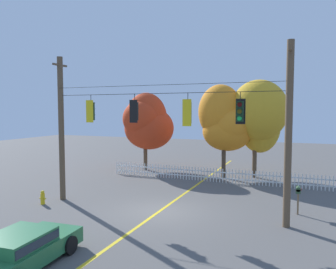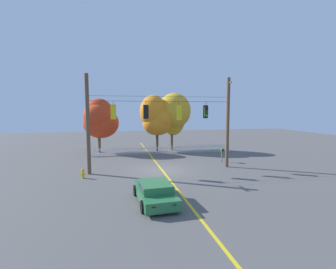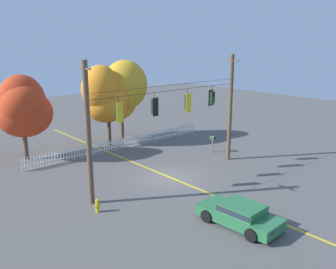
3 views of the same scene
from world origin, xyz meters
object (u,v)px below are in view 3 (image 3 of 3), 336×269
at_px(traffic_signal_northbound_primary, 187,103).
at_px(fire_hydrant, 97,206).
at_px(traffic_signal_northbound_secondary, 119,112).
at_px(autumn_maple_near_fence, 23,108).
at_px(autumn_oak_far_east, 122,90).
at_px(traffic_signal_westbound_side, 154,107).
at_px(autumn_maple_mid, 105,97).
at_px(traffic_signal_southbound_primary, 212,98).
at_px(parked_car, 240,214).
at_px(roadside_mailbox, 213,139).

relative_size(traffic_signal_northbound_primary, fire_hydrant, 2.08).
xyz_separation_m(traffic_signal_northbound_primary, fire_hydrant, (-7.74, -1.19, -4.54)).
bearing_deg(traffic_signal_northbound_secondary, fire_hydrant, -153.05).
bearing_deg(autumn_maple_near_fence, autumn_oak_far_east, 1.10).
distance_m(traffic_signal_northbound_primary, fire_hydrant, 9.05).
bearing_deg(fire_hydrant, traffic_signal_northbound_primary, 8.70).
distance_m(traffic_signal_westbound_side, autumn_maple_mid, 10.01).
height_order(traffic_signal_westbound_side, traffic_signal_southbound_primary, same).
bearing_deg(parked_car, traffic_signal_westbound_side, 86.75).
bearing_deg(autumn_maple_near_fence, fire_hydrant, -93.33).
height_order(autumn_maple_near_fence, fire_hydrant, autumn_maple_near_fence).
bearing_deg(autumn_maple_near_fence, traffic_signal_northbound_secondary, -80.79).
relative_size(traffic_signal_northbound_secondary, autumn_oak_far_east, 0.20).
distance_m(traffic_signal_northbound_secondary, traffic_signal_westbound_side, 2.60).
bearing_deg(traffic_signal_southbound_primary, traffic_signal_northbound_primary, -179.55).
relative_size(parked_car, roadside_mailbox, 3.14).
height_order(autumn_maple_mid, parked_car, autumn_maple_mid).
xyz_separation_m(traffic_signal_northbound_secondary, traffic_signal_westbound_side, (2.60, 0.00, 0.00)).
relative_size(traffic_signal_northbound_secondary, autumn_maple_mid, 0.21).
relative_size(autumn_maple_mid, roadside_mailbox, 5.08).
bearing_deg(autumn_oak_far_east, traffic_signal_northbound_secondary, -125.10).
relative_size(traffic_signal_southbound_primary, parked_car, 0.33).
bearing_deg(roadside_mailbox, traffic_signal_southbound_primary, -140.97).
bearing_deg(autumn_oak_far_east, parked_car, -106.34).
relative_size(traffic_signal_westbound_side, parked_car, 0.33).
relative_size(traffic_signal_northbound_secondary, traffic_signal_northbound_primary, 0.93).
xyz_separation_m(autumn_maple_near_fence, autumn_maple_mid, (6.77, -0.61, 0.21)).
distance_m(traffic_signal_northbound_primary, autumn_maple_mid, 9.69).
xyz_separation_m(autumn_maple_mid, fire_hydrant, (-7.44, -10.85, -3.80)).
bearing_deg(autumn_maple_mid, fire_hydrant, -124.44).
distance_m(traffic_signal_northbound_primary, roadside_mailbox, 6.54).
relative_size(traffic_signal_northbound_secondary, traffic_signal_westbound_side, 1.01).
relative_size(traffic_signal_westbound_side, fire_hydrant, 1.92).
relative_size(traffic_signal_northbound_primary, roadside_mailbox, 1.14).
distance_m(parked_car, fire_hydrant, 7.44).
relative_size(traffic_signal_westbound_side, traffic_signal_northbound_primary, 0.92).
bearing_deg(autumn_maple_near_fence, autumn_maple_mid, -5.11).
bearing_deg(autumn_oak_far_east, fire_hydrant, -129.75).
bearing_deg(autumn_oak_far_east, roadside_mailbox, -70.39).
relative_size(autumn_maple_near_fence, parked_car, 1.51).
bearing_deg(traffic_signal_westbound_side, traffic_signal_northbound_primary, -0.02).
bearing_deg(parked_car, autumn_oak_far_east, 73.66).
height_order(traffic_signal_northbound_primary, fire_hydrant, traffic_signal_northbound_primary).
xyz_separation_m(autumn_oak_far_east, fire_hydrant, (-9.67, -11.63, -4.13)).
xyz_separation_m(traffic_signal_southbound_primary, roadside_mailbox, (2.48, 2.01, -3.85)).
xyz_separation_m(traffic_signal_northbound_primary, roadside_mailbox, (4.92, 2.03, -3.79)).
bearing_deg(traffic_signal_northbound_primary, autumn_maple_mid, 91.80).
xyz_separation_m(autumn_maple_near_fence, roadside_mailbox, (12.00, -8.23, -2.85)).
height_order(autumn_oak_far_east, roadside_mailbox, autumn_oak_far_east).
height_order(traffic_signal_southbound_primary, fire_hydrant, traffic_signal_southbound_primary).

